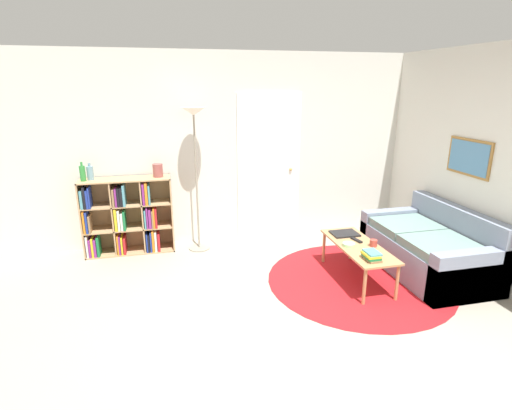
{
  "coord_description": "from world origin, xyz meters",
  "views": [
    {
      "loc": [
        -1.15,
        -2.75,
        2.17
      ],
      "look_at": [
        -0.13,
        1.48,
        0.85
      ],
      "focal_mm": 28.0,
      "sensor_mm": 36.0,
      "label": 1
    }
  ],
  "objects_px": {
    "vase_on_shelf": "(158,170)",
    "bottle_left": "(83,173)",
    "floor_lamp": "(194,132)",
    "bottle_middle": "(90,173)",
    "coffee_table": "(358,249)",
    "couch": "(431,249)",
    "cup": "(373,243)",
    "laptop": "(345,233)",
    "bowl": "(349,245)",
    "bookshelf": "(126,217)"
  },
  "relations": [
    {
      "from": "bottle_left",
      "to": "bottle_middle",
      "type": "xyz_separation_m",
      "value": [
        0.08,
        0.05,
        -0.01
      ]
    },
    {
      "from": "couch",
      "to": "coffee_table",
      "type": "height_order",
      "value": "couch"
    },
    {
      "from": "laptop",
      "to": "coffee_table",
      "type": "bearing_deg",
      "value": -89.3
    },
    {
      "from": "bottle_left",
      "to": "cup",
      "type": "bearing_deg",
      "value": -24.95
    },
    {
      "from": "floor_lamp",
      "to": "cup",
      "type": "bearing_deg",
      "value": -37.66
    },
    {
      "from": "laptop",
      "to": "bottle_left",
      "type": "xyz_separation_m",
      "value": [
        -3.07,
        1.08,
        0.67
      ]
    },
    {
      "from": "laptop",
      "to": "bowl",
      "type": "xyz_separation_m",
      "value": [
        -0.12,
        -0.35,
        0.01
      ]
    },
    {
      "from": "floor_lamp",
      "to": "coffee_table",
      "type": "distance_m",
      "value": 2.46
    },
    {
      "from": "floor_lamp",
      "to": "bookshelf",
      "type": "bearing_deg",
      "value": 172.86
    },
    {
      "from": "floor_lamp",
      "to": "bottle_middle",
      "type": "xyz_separation_m",
      "value": [
        -1.31,
        0.14,
        -0.49
      ]
    },
    {
      "from": "bottle_left",
      "to": "vase_on_shelf",
      "type": "xyz_separation_m",
      "value": [
        0.91,
        0.02,
        -0.01
      ]
    },
    {
      "from": "laptop",
      "to": "bowl",
      "type": "relative_size",
      "value": 2.23
    },
    {
      "from": "bowl",
      "to": "bottle_middle",
      "type": "height_order",
      "value": "bottle_middle"
    },
    {
      "from": "bottle_left",
      "to": "coffee_table",
      "type": "bearing_deg",
      "value": -24.91
    },
    {
      "from": "bottle_left",
      "to": "vase_on_shelf",
      "type": "bearing_deg",
      "value": 1.47
    },
    {
      "from": "bookshelf",
      "to": "bowl",
      "type": "bearing_deg",
      "value": -30.24
    },
    {
      "from": "laptop",
      "to": "bottle_middle",
      "type": "distance_m",
      "value": 3.26
    },
    {
      "from": "couch",
      "to": "cup",
      "type": "xyz_separation_m",
      "value": [
        -0.82,
        -0.08,
        0.19
      ]
    },
    {
      "from": "vase_on_shelf",
      "to": "cup",
      "type": "bearing_deg",
      "value": -33.41
    },
    {
      "from": "coffee_table",
      "to": "vase_on_shelf",
      "type": "distance_m",
      "value": 2.7
    },
    {
      "from": "coffee_table",
      "to": "bottle_left",
      "type": "height_order",
      "value": "bottle_left"
    },
    {
      "from": "floor_lamp",
      "to": "coffee_table",
      "type": "xyz_separation_m",
      "value": [
        1.68,
        -1.34,
        -1.2
      ]
    },
    {
      "from": "cup",
      "to": "bowl",
      "type": "bearing_deg",
      "value": 165.27
    },
    {
      "from": "bottle_middle",
      "to": "vase_on_shelf",
      "type": "distance_m",
      "value": 0.83
    },
    {
      "from": "floor_lamp",
      "to": "vase_on_shelf",
      "type": "relative_size",
      "value": 11.04
    },
    {
      "from": "floor_lamp",
      "to": "coffee_table",
      "type": "relative_size",
      "value": 1.67
    },
    {
      "from": "cup",
      "to": "vase_on_shelf",
      "type": "bearing_deg",
      "value": 146.59
    },
    {
      "from": "bookshelf",
      "to": "cup",
      "type": "bearing_deg",
      "value": -28.91
    },
    {
      "from": "coffee_table",
      "to": "laptop",
      "type": "height_order",
      "value": "laptop"
    },
    {
      "from": "floor_lamp",
      "to": "laptop",
      "type": "xyz_separation_m",
      "value": [
        1.67,
        -0.99,
        -1.15
      ]
    },
    {
      "from": "couch",
      "to": "cup",
      "type": "bearing_deg",
      "value": -174.64
    },
    {
      "from": "laptop",
      "to": "vase_on_shelf",
      "type": "relative_size",
      "value": 1.84
    },
    {
      "from": "bookshelf",
      "to": "cup",
      "type": "xyz_separation_m",
      "value": [
        2.76,
        -1.52,
        -0.02
      ]
    },
    {
      "from": "coffee_table",
      "to": "laptop",
      "type": "distance_m",
      "value": 0.35
    },
    {
      "from": "couch",
      "to": "bottle_left",
      "type": "bearing_deg",
      "value": 160.64
    },
    {
      "from": "laptop",
      "to": "vase_on_shelf",
      "type": "bearing_deg",
      "value": 152.93
    },
    {
      "from": "floor_lamp",
      "to": "cup",
      "type": "distance_m",
      "value": 2.56
    },
    {
      "from": "bookshelf",
      "to": "couch",
      "type": "xyz_separation_m",
      "value": [
        3.58,
        -1.45,
        -0.21
      ]
    },
    {
      "from": "floor_lamp",
      "to": "bottle_middle",
      "type": "distance_m",
      "value": 1.41
    },
    {
      "from": "cup",
      "to": "vase_on_shelf",
      "type": "height_order",
      "value": "vase_on_shelf"
    },
    {
      "from": "coffee_table",
      "to": "laptop",
      "type": "xyz_separation_m",
      "value": [
        -0.0,
        0.35,
        0.05
      ]
    },
    {
      "from": "bowl",
      "to": "bottle_left",
      "type": "xyz_separation_m",
      "value": [
        -2.95,
        1.43,
        0.67
      ]
    },
    {
      "from": "bowl",
      "to": "bookshelf",
      "type": "bearing_deg",
      "value": 149.76
    },
    {
      "from": "laptop",
      "to": "bowl",
      "type": "height_order",
      "value": "bowl"
    },
    {
      "from": "vase_on_shelf",
      "to": "bottle_middle",
      "type": "bearing_deg",
      "value": 178.44
    },
    {
      "from": "vase_on_shelf",
      "to": "bottle_left",
      "type": "bearing_deg",
      "value": -178.53
    },
    {
      "from": "laptop",
      "to": "couch",
      "type": "bearing_deg",
      "value": -19.33
    },
    {
      "from": "bookshelf",
      "to": "coffee_table",
      "type": "bearing_deg",
      "value": -29.07
    },
    {
      "from": "laptop",
      "to": "cup",
      "type": "distance_m",
      "value": 0.45
    },
    {
      "from": "bowl",
      "to": "bottle_middle",
      "type": "bearing_deg",
      "value": 152.83
    }
  ]
}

